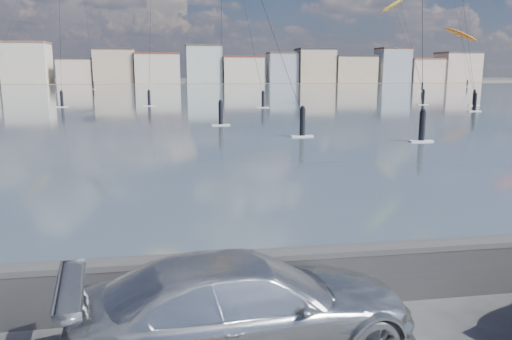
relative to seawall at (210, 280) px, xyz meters
The scene contains 7 objects.
bay_water 88.80m from the seawall, 90.00° to the left, with size 500.00×177.00×0.00m, color #3C5157.
far_shore_strip 197.30m from the seawall, 90.00° to the left, with size 500.00×60.00×0.00m, color #4C473D.
seawall is the anchor object (origin of this frame).
far_buildings 183.39m from the seawall, 89.59° to the left, with size 240.79×13.26×14.60m.
car_silver 1.44m from the seawall, 72.56° to the right, with size 2.05×5.05×1.47m, color silver.
kitesurfer_13 153.46m from the seawall, 57.63° to the left, with size 8.45×10.82×17.66m.
kitesurfer_16 119.85m from the seawall, 64.52° to the left, with size 7.39×14.90×22.14m.
Camera 1 is at (-0.52, -5.26, 4.04)m, focal length 35.00 mm.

